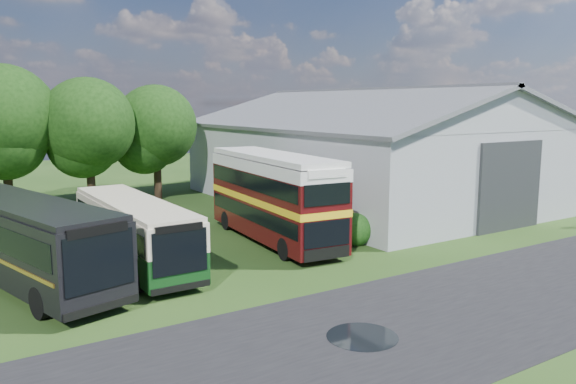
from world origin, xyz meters
TOP-DOWN VIEW (x-y plane):
  - ground at (0.00, 0.00)m, footprint 120.00×120.00m
  - asphalt_road at (3.00, -3.00)m, footprint 60.00×8.00m
  - puddle at (-1.50, -3.00)m, footprint 2.20×2.20m
  - storage_shed at (15.00, 15.98)m, footprint 18.80×24.80m
  - tree_mid at (-8.00, 24.80)m, footprint 6.80×6.80m
  - tree_right_a at (-3.00, 23.80)m, footprint 6.26×6.26m
  - tree_right_b at (2.00, 24.60)m, footprint 5.98×5.98m
  - shrub_front at (5.60, 6.00)m, footprint 1.70×1.70m
  - shrub_mid at (5.60, 8.00)m, footprint 1.60×1.60m
  - shrub_back at (5.60, 10.00)m, footprint 1.80×1.80m
  - bus_green_single at (-4.89, 8.45)m, footprint 2.54×10.53m
  - bus_maroon_double at (2.55, 8.91)m, footprint 3.57×10.74m
  - bus_dark_single at (-9.39, 8.41)m, footprint 5.83×12.52m

SIDE VIEW (x-z plane):
  - ground at x=0.00m, z-range 0.00..0.00m
  - asphalt_road at x=3.00m, z-range -0.01..0.01m
  - puddle at x=-1.50m, z-range -0.01..0.01m
  - shrub_front at x=5.60m, z-range -0.85..0.85m
  - shrub_mid at x=5.60m, z-range -0.80..0.80m
  - shrub_back at x=5.60m, z-range -0.90..0.90m
  - bus_green_single at x=-4.89m, z-range 0.09..2.99m
  - bus_dark_single at x=-9.39m, z-range 0.11..3.47m
  - bus_maroon_double at x=2.55m, z-range 0.00..4.53m
  - storage_shed at x=15.00m, z-range 0.09..8.24m
  - tree_right_b at x=2.00m, z-range 1.21..9.66m
  - tree_right_a at x=-3.00m, z-range 1.27..10.10m
  - tree_mid at x=-8.00m, z-range 1.38..10.98m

